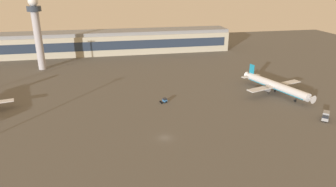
{
  "coord_description": "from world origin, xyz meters",
  "views": [
    {
      "loc": [
        -17.86,
        -93.72,
        52.01
      ],
      "look_at": [
        7.68,
        32.7,
        4.0
      ],
      "focal_mm": 32.99,
      "sensor_mm": 36.0,
      "label": 1
    }
  ],
  "objects_px": {
    "catering_truck": "(326,116)",
    "pushback_tug": "(165,100)",
    "airplane_far_stand": "(276,86)",
    "control_tower": "(37,29)"
  },
  "relations": [
    {
      "from": "airplane_far_stand",
      "to": "catering_truck",
      "type": "height_order",
      "value": "airplane_far_stand"
    },
    {
      "from": "catering_truck",
      "to": "pushback_tug",
      "type": "height_order",
      "value": "catering_truck"
    },
    {
      "from": "pushback_tug",
      "to": "catering_truck",
      "type": "bearing_deg",
      "value": 47.37
    },
    {
      "from": "catering_truck",
      "to": "control_tower",
      "type": "bearing_deg",
      "value": 1.71
    },
    {
      "from": "catering_truck",
      "to": "airplane_far_stand",
      "type": "bearing_deg",
      "value": -41.26
    },
    {
      "from": "control_tower",
      "to": "pushback_tug",
      "type": "relative_size",
      "value": 12.44
    },
    {
      "from": "airplane_far_stand",
      "to": "pushback_tug",
      "type": "relative_size",
      "value": 11.74
    },
    {
      "from": "airplane_far_stand",
      "to": "catering_truck",
      "type": "bearing_deg",
      "value": 80.67
    },
    {
      "from": "catering_truck",
      "to": "pushback_tug",
      "type": "xyz_separation_m",
      "value": [
        -58.63,
        30.18,
        -0.51
      ]
    },
    {
      "from": "catering_truck",
      "to": "pushback_tug",
      "type": "bearing_deg",
      "value": 13.52
    }
  ]
}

